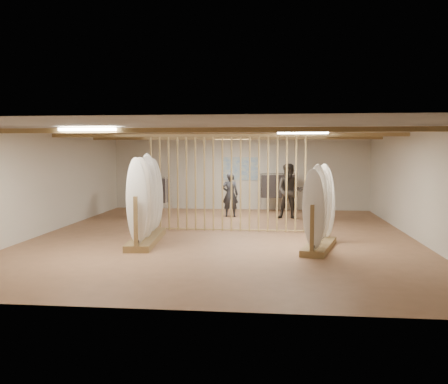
# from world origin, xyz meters

# --- Properties ---
(floor) EXTENTS (12.00, 12.00, 0.00)m
(floor) POSITION_xyz_m (0.00, 0.00, 0.00)
(floor) COLOR #916646
(floor) RESTS_ON ground
(ceiling) EXTENTS (12.00, 12.00, 0.00)m
(ceiling) POSITION_xyz_m (0.00, 0.00, 2.80)
(ceiling) COLOR gray
(ceiling) RESTS_ON ground
(wall_back) EXTENTS (12.00, 0.00, 12.00)m
(wall_back) POSITION_xyz_m (0.00, 6.00, 1.40)
(wall_back) COLOR beige
(wall_back) RESTS_ON ground
(wall_front) EXTENTS (12.00, 0.00, 12.00)m
(wall_front) POSITION_xyz_m (0.00, -6.00, 1.40)
(wall_front) COLOR beige
(wall_front) RESTS_ON ground
(wall_left) EXTENTS (0.00, 12.00, 12.00)m
(wall_left) POSITION_xyz_m (-5.00, 0.00, 1.40)
(wall_left) COLOR beige
(wall_left) RESTS_ON ground
(wall_right) EXTENTS (0.00, 12.00, 12.00)m
(wall_right) POSITION_xyz_m (5.00, 0.00, 1.40)
(wall_right) COLOR beige
(wall_right) RESTS_ON ground
(ceiling_slats) EXTENTS (9.50, 6.12, 0.10)m
(ceiling_slats) POSITION_xyz_m (0.00, 0.00, 2.72)
(ceiling_slats) COLOR olive
(ceiling_slats) RESTS_ON ground
(light_panels) EXTENTS (1.20, 0.35, 0.06)m
(light_panels) POSITION_xyz_m (0.00, 0.00, 2.74)
(light_panels) COLOR white
(light_panels) RESTS_ON ground
(bamboo_partition) EXTENTS (4.45, 0.05, 2.78)m
(bamboo_partition) POSITION_xyz_m (0.00, 0.80, 1.40)
(bamboo_partition) COLOR tan
(bamboo_partition) RESTS_ON ground
(poster) EXTENTS (1.40, 0.03, 0.90)m
(poster) POSITION_xyz_m (0.00, 5.98, 1.60)
(poster) COLOR #3268B1
(poster) RESTS_ON ground
(rack_left) EXTENTS (0.81, 2.69, 2.14)m
(rack_left) POSITION_xyz_m (-1.86, -1.03, 0.73)
(rack_left) COLOR olive
(rack_left) RESTS_ON floor
(rack_right) EXTENTS (1.02, 2.08, 1.92)m
(rack_right) POSITION_xyz_m (2.39, -1.47, 0.65)
(rack_right) COLOR olive
(rack_right) RESTS_ON floor
(clothing_rack_a) EXTENTS (1.33, 0.64, 1.46)m
(clothing_rack_a) POSITION_xyz_m (-2.90, 3.41, 0.95)
(clothing_rack_a) COLOR silver
(clothing_rack_a) RESTS_ON floor
(clothing_rack_b) EXTENTS (1.36, 0.64, 1.49)m
(clothing_rack_b) POSITION_xyz_m (1.48, 5.38, 0.97)
(clothing_rack_b) COLOR silver
(clothing_rack_b) RESTS_ON floor
(shopper_a) EXTENTS (0.67, 0.47, 1.76)m
(shopper_a) POSITION_xyz_m (-0.19, 3.83, 0.88)
(shopper_a) COLOR #282A30
(shopper_a) RESTS_ON floor
(shopper_b) EXTENTS (1.16, 0.98, 2.13)m
(shopper_b) POSITION_xyz_m (1.86, 3.46, 1.06)
(shopper_b) COLOR #2F2A25
(shopper_b) RESTS_ON floor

